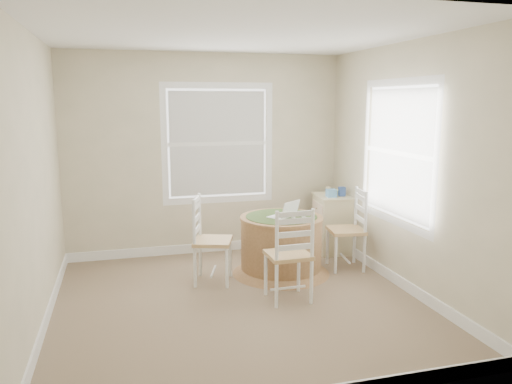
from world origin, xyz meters
name	(u,v)px	position (x,y,z in m)	size (l,w,h in m)	color
room	(251,172)	(0.17, 0.16, 1.30)	(3.64, 3.64, 2.64)	#8F745B
round_table	(281,242)	(0.68, 0.74, 0.37)	(1.14, 1.14, 0.69)	#996E44
chair_left	(213,241)	(-0.14, 0.65, 0.47)	(0.42, 0.40, 0.95)	white
chair_near	(288,254)	(0.50, -0.04, 0.47)	(0.42, 0.40, 0.95)	white
chair_right	(346,230)	(1.49, 0.70, 0.47)	(0.42, 0.40, 0.95)	white
laptop	(284,215)	(0.70, 0.70, 0.71)	(0.39, 0.38, 0.21)	white
mouse	(293,217)	(0.79, 0.64, 0.69)	(0.05, 0.09, 0.03)	white
phone	(304,218)	(0.91, 0.60, 0.68)	(0.04, 0.09, 0.02)	#B7BABF
keys	(295,214)	(0.87, 0.77, 0.69)	(0.06, 0.05, 0.03)	black
corner_chest	(332,223)	(1.61, 1.38, 0.38)	(0.49, 0.62, 0.77)	beige
tissue_box	(331,193)	(1.54, 1.28, 0.82)	(0.12, 0.12, 0.10)	#60A2DB
box_yellow	(335,192)	(1.66, 1.42, 0.80)	(0.15, 0.10, 0.06)	#E6EF54
box_blue	(342,192)	(1.70, 1.30, 0.83)	(0.08, 0.08, 0.12)	#324E96
cup_cream	(328,190)	(1.60, 1.51, 0.81)	(0.07, 0.07, 0.09)	beige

